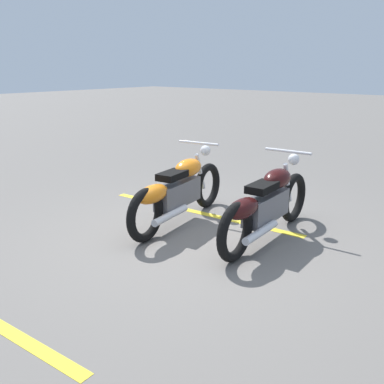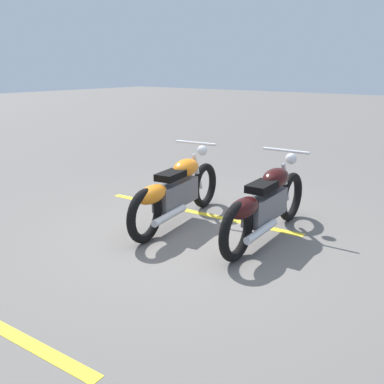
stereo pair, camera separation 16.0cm
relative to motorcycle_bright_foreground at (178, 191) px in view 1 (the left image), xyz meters
name	(u,v)px [view 1 (the left image)]	position (x,y,z in m)	size (l,w,h in m)	color
ground_plane	(202,239)	(0.24, 0.59, -0.46)	(60.00, 60.00, 0.00)	#66605B
motorcycle_bright_foreground	(178,191)	(0.00, 0.00, 0.00)	(2.22, 0.69, 1.04)	black
motorcycle_dark_foreground	(266,204)	(-0.23, 1.21, 0.00)	(2.23, 0.62, 1.04)	black
parking_stripe_near	(200,213)	(-0.53, -0.04, -0.46)	(3.20, 0.12, 0.01)	yellow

